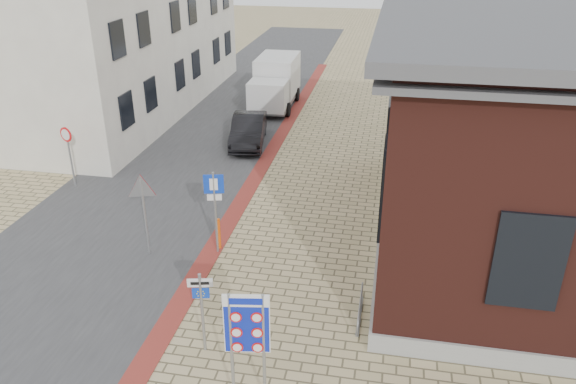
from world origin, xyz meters
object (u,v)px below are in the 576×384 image
Objects in this scene: sedan at (248,130)px; essen_sign at (201,302)px; bollard at (219,234)px; border_sign at (247,327)px; box_truck at (275,82)px.

essen_sign is at bearing -88.81° from sedan.
bollard is (1.40, -8.98, -0.14)m from sedan.
border_sign is 1.99m from essen_sign.
sedan is at bearing 95.31° from border_sign.
bollard is at bearing -85.39° from box_truck.
border_sign is 2.61× the size of bollard.
box_truck reaches higher than sedan.
bollard is at bearing -90.11° from sedan.
sedan is 1.49× the size of border_sign.
box_truck reaches higher than essen_sign.
box_truck is 1.87× the size of border_sign.
box_truck is 2.38× the size of essen_sign.
border_sign reaches higher than box_truck.
box_truck is at bearing 81.05° from sedan.
box_truck reaches higher than bollard.
bollard is at bearing 90.05° from essen_sign.
box_truck is 14.89m from bollard.
border_sign is at bearing -67.18° from bollard.
bollard is (-2.40, 5.71, -1.40)m from border_sign.
sedan is at bearing 87.44° from essen_sign.
bollard is (1.40, -14.80, -0.83)m from box_truck.
essen_sign is at bearing -83.67° from box_truck.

